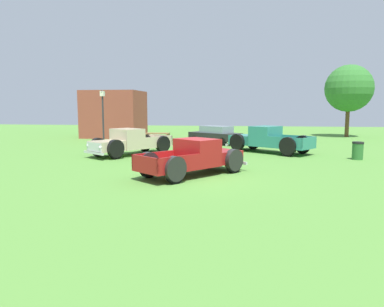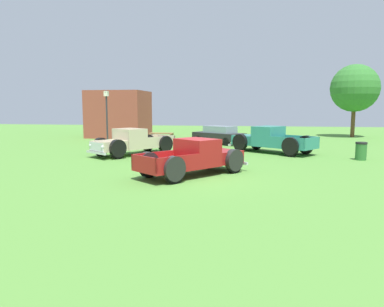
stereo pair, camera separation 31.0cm
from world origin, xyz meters
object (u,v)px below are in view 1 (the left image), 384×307
pickup_truck_foreground (198,157)px  sedan_distant_a (215,134)px  pickup_truck_behind_right (264,140)px  oak_tree_east (349,88)px  lamp_post_near (103,117)px  picnic_table (158,137)px  trash_can (358,151)px  pickup_truck_behind_left (127,143)px

pickup_truck_foreground → sedan_distant_a: pickup_truck_foreground is taller
pickup_truck_behind_right → sedan_distant_a: bearing=125.2°
pickup_truck_behind_right → oak_tree_east: bearing=57.3°
pickup_truck_foreground → sedan_distant_a: 12.90m
lamp_post_near → pickup_truck_foreground: bearing=-51.9°
pickup_truck_behind_right → pickup_truck_foreground: bearing=-111.2°
picnic_table → trash_can: 14.64m
pickup_truck_behind_right → trash_can: pickup_truck_behind_right is taller
pickup_truck_behind_right → pickup_truck_behind_left: bearing=-161.0°
lamp_post_near → trash_can: lamp_post_near is taller
lamp_post_near → pickup_truck_behind_right: bearing=-11.7°
pickup_truck_foreground → lamp_post_near: 13.32m
pickup_truck_foreground → picnic_table: (-4.74, 12.87, -0.21)m
picnic_table → oak_tree_east: bearing=26.6°
pickup_truck_behind_left → picnic_table: size_ratio=2.76×
picnic_table → trash_can: (12.61, -7.43, -0.01)m
pickup_truck_foreground → trash_can: (7.87, 5.44, -0.23)m
pickup_truck_behind_left → sedan_distant_a: pickup_truck_behind_left is taller
lamp_post_near → picnic_table: size_ratio=2.14×
pickup_truck_behind_right → trash_can: bearing=-29.1°
trash_can → pickup_truck_foreground: bearing=-145.4°
pickup_truck_behind_left → lamp_post_near: bearing=123.5°
lamp_post_near → trash_can: (16.05, -4.98, -1.61)m
sedan_distant_a → pickup_truck_behind_right: bearing=-54.8°
pickup_truck_foreground → pickup_truck_behind_left: 7.18m
lamp_post_near → trash_can: bearing=-17.2°
pickup_truck_behind_left → trash_can: pickup_truck_behind_left is taller
pickup_truck_behind_right → sedan_distant_a: pickup_truck_behind_right is taller
lamp_post_near → trash_can: size_ratio=4.19×
pickup_truck_foreground → oak_tree_east: size_ratio=0.73×
pickup_truck_behind_right → sedan_distant_a: size_ratio=1.26×
sedan_distant_a → oak_tree_east: oak_tree_east is taller
trash_can → picnic_table: bearing=149.5°
pickup_truck_behind_left → pickup_truck_behind_right: pickup_truck_behind_right is taller
pickup_truck_behind_left → picnic_table: bearing=89.5°
pickup_truck_foreground → pickup_truck_behind_left: bearing=132.0°
lamp_post_near → pickup_truck_behind_left: bearing=-56.5°
pickup_truck_foreground → sedan_distant_a: bearing=91.2°
pickup_truck_behind_right → sedan_distant_a: 5.91m
trash_can → pickup_truck_behind_left: bearing=-179.5°
pickup_truck_behind_left → lamp_post_near: 6.25m
trash_can → oak_tree_east: oak_tree_east is taller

